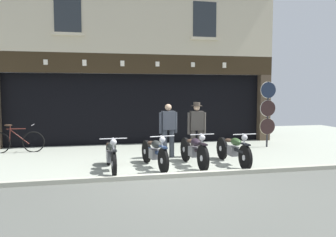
{
  "coord_description": "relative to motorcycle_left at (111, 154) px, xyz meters",
  "views": [
    {
      "loc": [
        -1.69,
        -7.43,
        1.98
      ],
      "look_at": [
        0.55,
        2.78,
        1.13
      ],
      "focal_mm": 36.75,
      "sensor_mm": 36.0,
      "label": 1
    }
  ],
  "objects": [
    {
      "name": "advert_board_near",
      "position": [
        -0.62,
        4.35,
        1.41
      ],
      "size": [
        0.78,
        0.03,
        1.04
      ],
      "color": "beige"
    },
    {
      "name": "shop_facade",
      "position": [
        1.27,
        5.98,
        1.27
      ],
      "size": [
        10.72,
        4.42,
        6.12
      ],
      "color": "black",
      "rests_on": "ground"
    },
    {
      "name": "ground",
      "position": [
        1.27,
        -2.03,
        -0.45
      ],
      "size": [
        22.42,
        22.0,
        0.18
      ],
      "color": "#9AA091"
    },
    {
      "name": "salesman_left",
      "position": [
        1.76,
        1.42,
        0.46
      ],
      "size": [
        0.56,
        0.27,
        1.59
      ],
      "rotation": [
        0.0,
        0.0,
        3.25
      ],
      "color": "#3D424C",
      "rests_on": "ground"
    },
    {
      "name": "leaning_bicycle",
      "position": [
        -2.83,
        3.19,
        -0.05
      ],
      "size": [
        1.72,
        0.5,
        0.93
      ],
      "rotation": [
        0.0,
        0.0,
        -1.57
      ],
      "color": "black",
      "rests_on": "ground"
    },
    {
      "name": "motorcycle_left",
      "position": [
        0.0,
        0.0,
        0.0
      ],
      "size": [
        0.62,
        2.04,
        0.91
      ],
      "rotation": [
        0.0,
        0.0,
        3.18
      ],
      "color": "black",
      "rests_on": "ground"
    },
    {
      "name": "motorcycle_center",
      "position": [
        2.15,
        0.07,
        0.02
      ],
      "size": [
        0.62,
        1.98,
        0.93
      ],
      "rotation": [
        0.0,
        0.0,
        3.21
      ],
      "color": "black",
      "rests_on": "ground"
    },
    {
      "name": "shopkeeper_center",
      "position": [
        2.61,
        1.33,
        0.48
      ],
      "size": [
        0.56,
        0.32,
        1.63
      ],
      "rotation": [
        0.0,
        0.0,
        3.07
      ],
      "color": "#47423D",
      "rests_on": "ground"
    },
    {
      "name": "motorcycle_center_left",
      "position": [
        1.11,
        0.1,
        0.0
      ],
      "size": [
        0.62,
        1.94,
        0.9
      ],
      "rotation": [
        0.0,
        0.0,
        3.3
      ],
      "color": "black",
      "rests_on": "ground"
    },
    {
      "name": "motorcycle_center_right",
      "position": [
        3.23,
        0.03,
        0.01
      ],
      "size": [
        0.62,
        2.08,
        0.91
      ],
      "rotation": [
        0.0,
        0.0,
        3.18
      ],
      "color": "black",
      "rests_on": "ground"
    },
    {
      "name": "tyre_sign_pole",
      "position": [
        5.56,
        2.48,
        0.93
      ],
      "size": [
        0.58,
        0.06,
        2.3
      ],
      "color": "#232328",
      "rests_on": "ground"
    }
  ]
}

